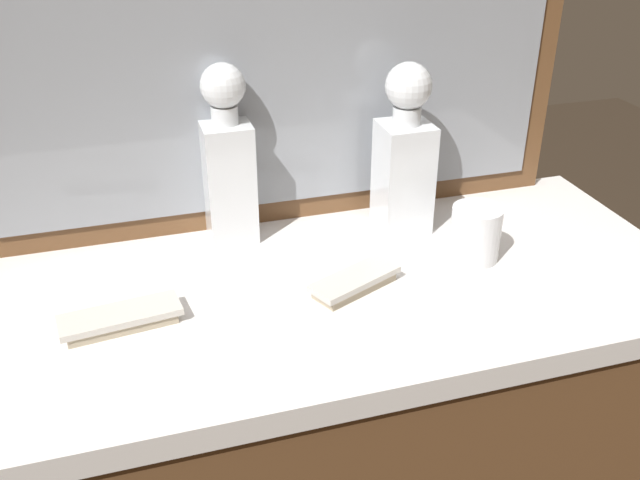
{
  "coord_description": "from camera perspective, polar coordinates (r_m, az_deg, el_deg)",
  "views": [
    {
      "loc": [
        -0.27,
        -0.91,
        1.49
      ],
      "look_at": [
        0.0,
        0.0,
        0.96
      ],
      "focal_mm": 40.43,
      "sensor_mm": 36.0,
      "label": 1
    }
  ],
  "objects": [
    {
      "name": "crystal_tumbler_front",
      "position": [
        1.2,
        12.18,
        0.35
      ],
      "size": [
        0.08,
        0.08,
        0.09
      ],
      "color": "white",
      "rests_on": "dresser"
    },
    {
      "name": "crystal_decanter_far_left",
      "position": [
        1.25,
        6.65,
        5.93
      ],
      "size": [
        0.09,
        0.09,
        0.3
      ],
      "color": "white",
      "rests_on": "dresser"
    },
    {
      "name": "dresser_mirror",
      "position": [
        1.21,
        -3.47,
        16.6
      ],
      "size": [
        1.05,
        0.03,
        0.69
      ],
      "color": "brown",
      "rests_on": "dresser"
    },
    {
      "name": "silver_brush_right",
      "position": [
        1.06,
        -15.5,
        -6.03
      ],
      "size": [
        0.18,
        0.08,
        0.02
      ],
      "color": "#B7A88C",
      "rests_on": "dresser"
    },
    {
      "name": "silver_brush_far_left",
      "position": [
        1.11,
        2.77,
        -3.35
      ],
      "size": [
        0.16,
        0.11,
        0.02
      ],
      "color": "#B7A88C",
      "rests_on": "dresser"
    },
    {
      "name": "crystal_decanter_center",
      "position": [
        1.22,
        -7.26,
        5.42
      ],
      "size": [
        0.08,
        0.08,
        0.31
      ],
      "color": "white",
      "rests_on": "dresser"
    }
  ]
}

